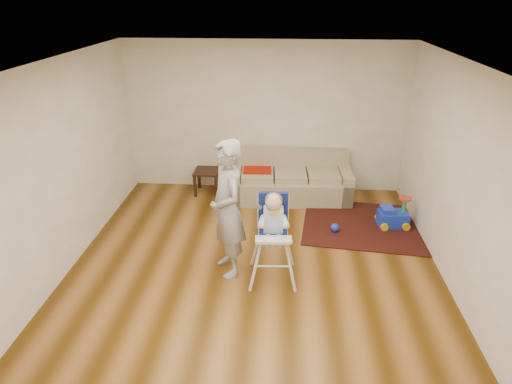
# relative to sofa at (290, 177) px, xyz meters

# --- Properties ---
(ground) EXTENTS (5.50, 5.50, 0.00)m
(ground) POSITION_rel_sofa_xyz_m (-0.48, -2.30, -0.41)
(ground) COLOR #4A2D08
(ground) RESTS_ON ground
(room_envelope) EXTENTS (5.04, 5.52, 2.72)m
(room_envelope) POSITION_rel_sofa_xyz_m (-0.48, -1.77, 1.46)
(room_envelope) COLOR beige
(room_envelope) RESTS_ON ground
(sofa) EXTENTS (2.18, 0.97, 0.83)m
(sofa) POSITION_rel_sofa_xyz_m (0.00, 0.00, 0.00)
(sofa) COLOR gray
(sofa) RESTS_ON ground
(side_table) EXTENTS (0.45, 0.45, 0.45)m
(side_table) POSITION_rel_sofa_xyz_m (-1.53, 0.12, -0.19)
(side_table) COLOR black
(side_table) RESTS_ON ground
(area_rug) EXTENTS (2.26, 1.79, 0.02)m
(area_rug) POSITION_rel_sofa_xyz_m (1.30, -0.93, -0.41)
(area_rug) COLOR black
(area_rug) RESTS_ON ground
(ride_on_toy) EXTENTS (0.49, 0.37, 0.50)m
(ride_on_toy) POSITION_rel_sofa_xyz_m (1.64, -0.93, -0.15)
(ride_on_toy) COLOR blue
(ride_on_toy) RESTS_ON area_rug
(toy_ball) EXTENTS (0.13, 0.13, 0.13)m
(toy_ball) POSITION_rel_sofa_xyz_m (0.71, -1.18, -0.33)
(toy_ball) COLOR blue
(toy_ball) RESTS_ON area_rug
(high_chair) EXTENTS (0.60, 0.60, 1.23)m
(high_chair) POSITION_rel_sofa_xyz_m (-0.22, -2.40, 0.18)
(high_chair) COLOR silver
(high_chair) RESTS_ON ground
(adult) EXTENTS (0.69, 0.80, 1.84)m
(adult) POSITION_rel_sofa_xyz_m (-0.81, -2.28, 0.51)
(adult) COLOR gray
(adult) RESTS_ON ground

